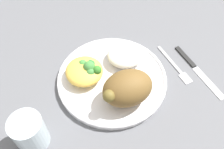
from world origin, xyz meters
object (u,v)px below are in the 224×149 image
plate (112,79)px  knife (195,67)px  mac_cheese_with_broccoli (86,70)px  fork (175,66)px  roasted_chicken (127,88)px  rice_pile (125,55)px  water_glass (30,132)px

plate → knife: (-0.22, 0.04, -0.01)m
mac_cheese_with_broccoli → fork: size_ratio=0.66×
roasted_chicken → rice_pile: roasted_chicken is taller
fork → knife: size_ratio=0.75×
fork → water_glass: 0.40m
mac_cheese_with_broccoli → knife: (-0.28, 0.07, -0.03)m
rice_pile → fork: bearing=153.1°
rice_pile → fork: rice_pile is taller
knife → water_glass: (0.44, 0.05, 0.04)m
mac_cheese_with_broccoli → knife: bearing=166.0°
roasted_chicken → knife: (-0.21, -0.03, -0.05)m
water_glass → roasted_chicken: bearing=-175.4°
mac_cheese_with_broccoli → water_glass: 0.20m
plate → roasted_chicken: 0.08m
rice_pile → mac_cheese_with_broccoli: 0.11m
fork → knife: bearing=154.7°
fork → water_glass: size_ratio=1.66×
roasted_chicken → fork: roasted_chicken is taller
rice_pile → knife: rice_pile is taller
rice_pile → mac_cheese_with_broccoli: bearing=6.8°
fork → knife: (-0.05, 0.02, 0.00)m
water_glass → plate: bearing=-158.3°
mac_cheese_with_broccoli → plate: bearing=153.7°
fork → water_glass: (0.39, 0.07, 0.04)m
roasted_chicken → water_glass: (0.23, 0.02, -0.01)m
knife → rice_pile: bearing=-26.5°
roasted_chicken → rice_pile: size_ratio=1.29×
plate → water_glass: bearing=21.7°
plate → rice_pile: bearing=-141.8°
rice_pile → water_glass: (0.27, 0.13, 0.01)m
rice_pile → mac_cheese_with_broccoli: (0.11, 0.01, 0.00)m
roasted_chicken → fork: (-0.17, -0.05, -0.05)m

